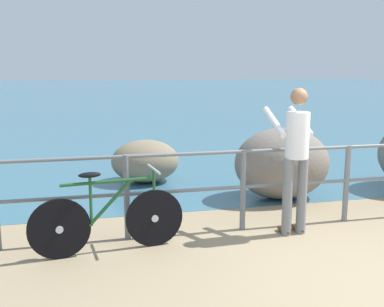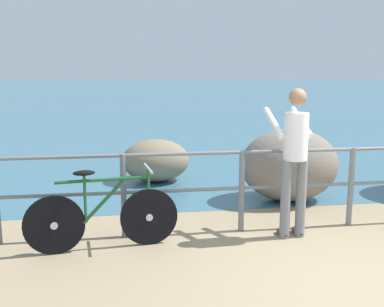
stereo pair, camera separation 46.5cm
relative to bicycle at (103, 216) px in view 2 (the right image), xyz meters
name	(u,v)px [view 2 (the right image)]	position (x,y,z in m)	size (l,w,h in m)	color
ground_plane	(166,110)	(2.39, 18.63, -0.44)	(120.00, 120.00, 0.10)	#937F60
sea_surface	(143,88)	(2.39, 46.18, -0.39)	(120.00, 90.00, 0.01)	#38667A
promenade_railing	(298,179)	(2.39, 0.35, 0.25)	(7.28, 0.07, 1.02)	slate
bicycle	(103,216)	(0.00, 0.00, 0.00)	(1.69, 0.48, 0.92)	black
person_at_railing	(294,156)	(2.22, 0.07, 0.60)	(0.49, 0.66, 1.78)	slate
breakwater_boulder_main	(289,165)	(2.74, 1.56, 0.17)	(1.51, 1.15, 1.11)	slate
breakwater_boulder_left	(156,160)	(0.80, 3.07, -0.01)	(1.21, 1.01, 0.76)	#807057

